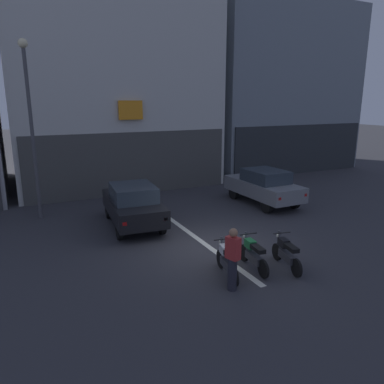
# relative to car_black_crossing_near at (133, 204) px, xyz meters

# --- Properties ---
(ground_plane) EXTENTS (120.00, 120.00, 0.00)m
(ground_plane) POSITION_rel_car_black_crossing_near_xyz_m (1.60, -3.16, -0.89)
(ground_plane) COLOR #333338
(lane_centre_line) EXTENTS (0.20, 18.00, 0.01)m
(lane_centre_line) POSITION_rel_car_black_crossing_near_xyz_m (1.60, 2.84, -0.88)
(lane_centre_line) COLOR silver
(lane_centre_line) RESTS_ON ground
(building_mid_block) EXTENTS (10.93, 8.86, 14.28)m
(building_mid_block) POSITION_rel_car_black_crossing_near_xyz_m (1.50, 9.18, 6.24)
(building_mid_block) COLOR silver
(building_mid_block) RESTS_ON ground
(building_far_right) EXTENTS (10.77, 7.55, 11.05)m
(building_far_right) POSITION_rel_car_black_crossing_near_xyz_m (13.23, 9.18, 4.62)
(building_far_right) COLOR gray
(building_far_right) RESTS_ON ground
(car_black_crossing_near) EXTENTS (2.12, 4.24, 1.64)m
(car_black_crossing_near) POSITION_rel_car_black_crossing_near_xyz_m (0.00, 0.00, 0.00)
(car_black_crossing_near) COLOR black
(car_black_crossing_near) RESTS_ON ground
(car_grey_parked_kerbside) EXTENTS (1.80, 4.12, 1.64)m
(car_grey_parked_kerbside) POSITION_rel_car_black_crossing_near_xyz_m (6.44, 0.34, 0.00)
(car_grey_parked_kerbside) COLOR black
(car_grey_parked_kerbside) RESTS_ON ground
(street_lamp) EXTENTS (0.36, 0.36, 6.99)m
(street_lamp) POSITION_rel_car_black_crossing_near_xyz_m (-3.18, 2.66, 3.36)
(street_lamp) COLOR #47474C
(street_lamp) RESTS_ON ground
(motorcycle_white_row_leftmost) EXTENTS (0.55, 1.65, 0.98)m
(motorcycle_white_row_leftmost) POSITION_rel_car_black_crossing_near_xyz_m (1.06, -5.19, -0.43)
(motorcycle_white_row_leftmost) COLOR black
(motorcycle_white_row_leftmost) RESTS_ON ground
(motorcycle_green_row_left_mid) EXTENTS (0.55, 1.67, 0.98)m
(motorcycle_green_row_left_mid) POSITION_rel_car_black_crossing_near_xyz_m (1.96, -5.15, -0.43)
(motorcycle_green_row_left_mid) COLOR black
(motorcycle_green_row_left_mid) RESTS_ON ground
(motorcycle_black_row_centre) EXTENTS (0.55, 1.65, 0.98)m
(motorcycle_black_row_centre) POSITION_rel_car_black_crossing_near_xyz_m (2.87, -5.52, -0.43)
(motorcycle_black_row_centre) COLOR black
(motorcycle_black_row_centre) RESTS_ON ground
(person_by_motorcycles) EXTENTS (0.31, 0.41, 1.67)m
(person_by_motorcycles) POSITION_rel_car_black_crossing_near_xyz_m (0.77, -5.92, -0.03)
(person_by_motorcycles) COLOR #23232D
(person_by_motorcycles) RESTS_ON ground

